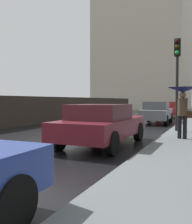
{
  "coord_description": "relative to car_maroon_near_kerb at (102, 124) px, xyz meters",
  "views": [
    {
      "loc": [
        5.68,
        -2.76,
        1.49
      ],
      "look_at": [
        1.5,
        6.58,
        1.03
      ],
      "focal_mm": 40.66,
      "sensor_mm": 36.0,
      "label": 1
    }
  ],
  "objects": [
    {
      "name": "traffic_light",
      "position": [
        1.91,
        4.02,
        2.25
      ],
      "size": [
        0.26,
        0.39,
        4.06
      ],
      "color": "black",
      "rests_on": "sidewalk_strip"
    },
    {
      "name": "distant_tower",
      "position": [
        -7.64,
        36.82,
        12.31
      ],
      "size": [
        15.85,
        12.22,
        29.37
      ],
      "color": "beige",
      "rests_on": "ground"
    },
    {
      "name": "car_grey_behind_camera",
      "position": [
        0.14,
        8.8,
        0.01
      ],
      "size": [
        1.83,
        4.03,
        1.42
      ],
      "rotation": [
        0.0,
        0.0,
        0.04
      ],
      "color": "slate",
      "rests_on": "ground"
    },
    {
      "name": "car_red_mid_road",
      "position": [
        0.27,
        15.06,
        -0.01
      ],
      "size": [
        2.05,
        4.43,
        1.39
      ],
      "rotation": [
        0.0,
        0.0,
        -0.04
      ],
      "color": "maroon",
      "rests_on": "ground"
    },
    {
      "name": "car_maroon_near_kerb",
      "position": [
        0.0,
        0.0,
        0.0
      ],
      "size": [
        1.92,
        4.28,
        1.37
      ],
      "rotation": [
        0.0,
        0.0,
        0.0
      ],
      "color": "maroon",
      "rests_on": "ground"
    },
    {
      "name": "pedestrian_with_umbrella_near",
      "position": [
        2.37,
        1.71,
        0.86
      ],
      "size": [
        1.03,
        1.03,
        1.82
      ],
      "rotation": [
        0.0,
        0.0,
        -0.02
      ],
      "color": "black",
      "rests_on": "sidewalk_strip"
    }
  ]
}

